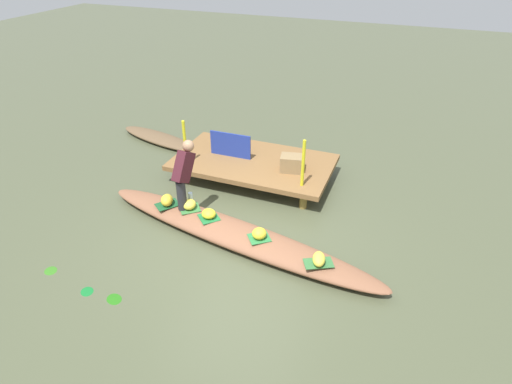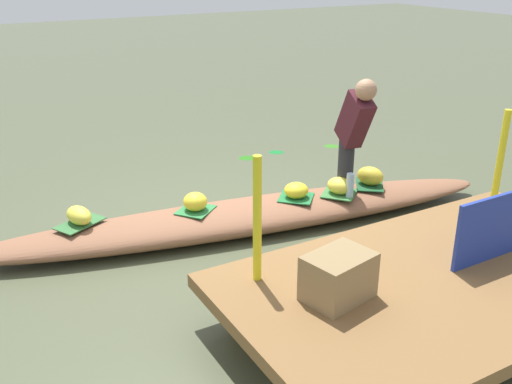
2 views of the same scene
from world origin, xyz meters
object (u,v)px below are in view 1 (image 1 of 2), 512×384
(banana_bunch_0, at_px, (259,233))
(banana_bunch_4, at_px, (189,204))
(moored_boat, at_px, (161,139))
(water_bottle, at_px, (191,199))
(banana_bunch_1, at_px, (209,214))
(produce_crate, at_px, (292,163))
(market_banner, at_px, (230,145))
(banana_bunch_2, at_px, (167,200))
(vendor_boat, at_px, (234,234))
(banana_bunch_3, at_px, (319,259))
(vendor_person, at_px, (184,172))

(banana_bunch_0, xyz_separation_m, banana_bunch_4, (-1.43, 0.34, -0.00))
(moored_boat, distance_m, water_bottle, 3.36)
(banana_bunch_1, height_order, produce_crate, produce_crate)
(banana_bunch_0, height_order, market_banner, market_banner)
(banana_bunch_0, height_order, produce_crate, produce_crate)
(moored_boat, xyz_separation_m, banana_bunch_2, (1.83, -2.67, 0.27))
(banana_bunch_0, bearing_deg, banana_bunch_1, 167.91)
(vendor_boat, height_order, water_bottle, water_bottle)
(banana_bunch_1, distance_m, banana_bunch_2, 0.87)
(banana_bunch_1, relative_size, produce_crate, 0.55)
(moored_boat, distance_m, banana_bunch_4, 3.47)
(banana_bunch_3, xyz_separation_m, market_banner, (-2.49, 2.43, 0.32))
(banana_bunch_2, bearing_deg, water_bottle, 21.92)
(vendor_boat, bearing_deg, market_banner, 124.80)
(produce_crate, bearing_deg, vendor_boat, -101.14)
(banana_bunch_0, xyz_separation_m, produce_crate, (-0.11, 2.06, 0.21))
(vendor_boat, distance_m, banana_bunch_4, 0.99)
(vendor_boat, distance_m, market_banner, 2.35)
(vendor_boat, bearing_deg, vendor_person, 173.86)
(banana_bunch_4, xyz_separation_m, produce_crate, (1.32, 1.72, 0.21))
(banana_bunch_1, bearing_deg, banana_bunch_3, -12.80)
(banana_bunch_2, distance_m, banana_bunch_4, 0.43)
(banana_bunch_0, relative_size, produce_crate, 0.53)
(moored_boat, distance_m, banana_bunch_2, 3.25)
(moored_boat, relative_size, banana_bunch_1, 10.09)
(banana_bunch_2, xyz_separation_m, banana_bunch_3, (2.88, -0.55, -0.02))
(water_bottle, bearing_deg, vendor_person, -130.84)
(banana_bunch_1, relative_size, banana_bunch_2, 0.85)
(banana_bunch_2, bearing_deg, market_banner, 78.27)
(vendor_boat, bearing_deg, banana_bunch_2, -178.32)
(produce_crate, bearing_deg, banana_bunch_1, -115.69)
(banana_bunch_4, bearing_deg, produce_crate, 52.36)
(banana_bunch_3, bearing_deg, water_bottle, 164.24)
(banana_bunch_4, xyz_separation_m, water_bottle, (-0.03, 0.12, 0.04))
(market_banner, bearing_deg, produce_crate, -5.99)
(moored_boat, distance_m, produce_crate, 3.72)
(moored_boat, height_order, banana_bunch_0, banana_bunch_0)
(banana_bunch_3, bearing_deg, banana_bunch_2, 169.29)
(water_bottle, bearing_deg, vendor_boat, -19.69)
(banana_bunch_0, bearing_deg, banana_bunch_4, 166.70)
(water_bottle, bearing_deg, produce_crate, 49.65)
(banana_bunch_4, xyz_separation_m, vendor_person, (-0.08, 0.06, 0.60))
(banana_bunch_2, xyz_separation_m, banana_bunch_4, (0.43, 0.04, -0.01))
(banana_bunch_0, relative_size, market_banner, 0.27)
(banana_bunch_3, bearing_deg, banana_bunch_1, 167.20)
(water_bottle, height_order, market_banner, market_banner)
(moored_boat, bearing_deg, banana_bunch_2, -41.98)
(banana_bunch_1, height_order, market_banner, market_banner)
(vendor_boat, xyz_separation_m, banana_bunch_2, (-1.37, 0.19, 0.23))
(banana_bunch_1, distance_m, market_banner, 2.05)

